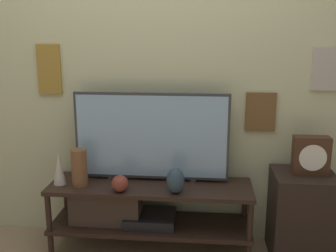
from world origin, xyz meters
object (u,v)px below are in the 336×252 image
(vase_tall_ceramic, at_px, (79,168))
(vase_round_glass, at_px, (120,183))
(vase_urn_stoneware, at_px, (176,180))
(vase_slim_bronze, at_px, (59,168))
(mantel_clock, at_px, (311,156))
(television, at_px, (151,136))

(vase_tall_ceramic, bearing_deg, vase_round_glass, -14.76)
(vase_urn_stoneware, distance_m, vase_slim_bronze, 0.84)
(vase_tall_ceramic, distance_m, mantel_clock, 1.59)
(vase_tall_ceramic, xyz_separation_m, mantel_clock, (1.58, 0.07, 0.11))
(vase_tall_ceramic, height_order, mantel_clock, mantel_clock)
(vase_round_glass, xyz_separation_m, mantel_clock, (1.28, 0.15, 0.19))
(vase_urn_stoneware, bearing_deg, vase_round_glass, -178.55)
(vase_tall_ceramic, bearing_deg, vase_slim_bronze, 175.09)
(vase_tall_ceramic, bearing_deg, television, 16.86)
(vase_urn_stoneware, bearing_deg, vase_slim_bronze, 174.28)
(vase_slim_bronze, relative_size, mantel_clock, 0.88)
(vase_tall_ceramic, height_order, vase_round_glass, vase_tall_ceramic)
(television, distance_m, vase_round_glass, 0.40)
(vase_urn_stoneware, relative_size, vase_tall_ceramic, 0.67)
(television, bearing_deg, vase_urn_stoneware, -48.55)
(vase_slim_bronze, bearing_deg, vase_urn_stoneware, -5.72)
(vase_round_glass, relative_size, mantel_clock, 0.43)
(vase_urn_stoneware, xyz_separation_m, vase_tall_ceramic, (-0.68, 0.07, 0.04))
(vase_tall_ceramic, bearing_deg, mantel_clock, 2.48)
(vase_round_glass, relative_size, vase_slim_bronze, 0.49)
(vase_tall_ceramic, bearing_deg, vase_urn_stoneware, -5.90)
(vase_slim_bronze, bearing_deg, television, 11.90)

